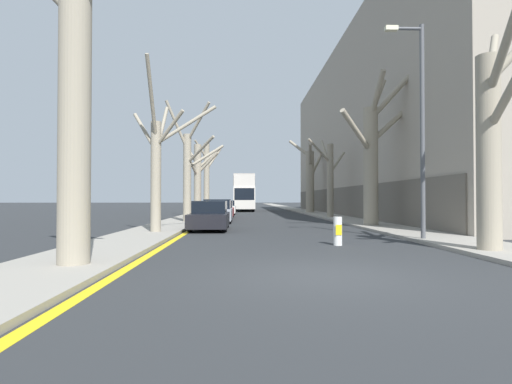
# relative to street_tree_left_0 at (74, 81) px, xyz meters

# --- Properties ---
(ground_plane) EXTENTS (300.00, 300.00, 0.00)m
(ground_plane) POSITION_rel_street_tree_left_0_xyz_m (5.29, -0.82, -4.06)
(ground_plane) COLOR #2B2D30
(sidewalk_left) EXTENTS (2.58, 120.00, 0.12)m
(sidewalk_left) POSITION_rel_street_tree_left_0_xyz_m (-0.35, 49.18, -4.00)
(sidewalk_left) COLOR gray
(sidewalk_left) RESTS_ON ground
(sidewalk_right) EXTENTS (2.58, 120.00, 0.12)m
(sidewalk_right) POSITION_rel_street_tree_left_0_xyz_m (10.93, 49.18, -4.00)
(sidewalk_right) COLOR gray
(sidewalk_right) RESTS_ON ground
(building_facade_right) EXTENTS (10.08, 43.89, 15.53)m
(building_facade_right) POSITION_rel_street_tree_left_0_xyz_m (17.21, 27.75, 3.70)
(building_facade_right) COLOR #9E9384
(building_facade_right) RESTS_ON ground
(kerb_line_stripe) EXTENTS (0.24, 120.00, 0.01)m
(kerb_line_stripe) POSITION_rel_street_tree_left_0_xyz_m (1.12, 49.18, -4.05)
(kerb_line_stripe) COLOR yellow
(kerb_line_stripe) RESTS_ON ground
(street_tree_left_0) EXTENTS (3.05, 3.28, 9.58)m
(street_tree_left_0) POSITION_rel_street_tree_left_0_xyz_m (0.00, 0.00, 0.00)
(street_tree_left_0) COLOR gray
(street_tree_left_0) RESTS_ON ground
(street_tree_left_1) EXTENTS (3.75, 3.75, 7.13)m
(street_tree_left_1) POSITION_rel_street_tree_left_0_xyz_m (0.00, 8.53, -1.00)
(street_tree_left_1) COLOR gray
(street_tree_left_1) RESTS_ON ground
(street_tree_left_2) EXTENTS (3.51, 3.19, 7.52)m
(street_tree_left_2) POSITION_rel_street_tree_left_0_xyz_m (0.28, 16.31, -0.76)
(street_tree_left_2) COLOR gray
(street_tree_left_2) RESTS_ON ground
(street_tree_left_3) EXTENTS (3.44, 4.49, 6.49)m
(street_tree_left_3) POSITION_rel_street_tree_left_0_xyz_m (-0.04, 24.29, -0.72)
(street_tree_left_3) COLOR gray
(street_tree_left_3) RESTS_ON ground
(street_tree_left_4) EXTENTS (2.67, 2.88, 7.49)m
(street_tree_left_4) POSITION_rel_street_tree_left_0_xyz_m (-0.05, 32.49, -0.19)
(street_tree_left_4) COLOR gray
(street_tree_left_4) RESTS_ON ground
(street_tree_right_0) EXTENTS (1.80, 3.31, 6.63)m
(street_tree_right_0) POSITION_rel_street_tree_left_0_xyz_m (10.48, 2.04, -0.90)
(street_tree_right_0) COLOR gray
(street_tree_right_0) RESTS_ON ground
(street_tree_right_1) EXTENTS (4.48, 2.75, 8.48)m
(street_tree_right_1) POSITION_rel_street_tree_left_0_xyz_m (10.61, 12.42, -0.17)
(street_tree_right_1) COLOR gray
(street_tree_right_1) RESTS_ON ground
(street_tree_right_2) EXTENTS (3.10, 3.34, 6.38)m
(street_tree_right_2) POSITION_rel_street_tree_left_0_xyz_m (10.45, 22.19, -0.87)
(street_tree_right_2) COLOR gray
(street_tree_right_2) RESTS_ON ground
(street_tree_right_3) EXTENTS (3.77, 4.34, 7.86)m
(street_tree_right_3) POSITION_rel_street_tree_left_0_xyz_m (10.64, 32.47, -0.42)
(street_tree_right_3) COLOR gray
(street_tree_right_3) RESTS_ON ground
(double_decker_bus) EXTENTS (2.51, 11.41, 4.41)m
(double_decker_bus) POSITION_rel_street_tree_left_0_xyz_m (3.85, 41.82, -1.57)
(double_decker_bus) COLOR silver
(double_decker_bus) RESTS_ON ground
(parked_car_0) EXTENTS (1.80, 4.57, 1.42)m
(parked_car_0) POSITION_rel_street_tree_left_0_xyz_m (2.03, 11.05, -3.39)
(parked_car_0) COLOR black
(parked_car_0) RESTS_ON ground
(parked_car_1) EXTENTS (1.86, 4.00, 1.48)m
(parked_car_1) POSITION_rel_street_tree_left_0_xyz_m (2.03, 16.89, -3.36)
(parked_car_1) COLOR #9EA3AD
(parked_car_1) RESTS_ON ground
(parked_car_2) EXTENTS (1.79, 4.29, 1.37)m
(parked_car_2) POSITION_rel_street_tree_left_0_xyz_m (2.03, 23.13, -3.41)
(parked_car_2) COLOR maroon
(parked_car_2) RESTS_ON ground
(parked_car_3) EXTENTS (1.89, 4.44, 1.36)m
(parked_car_3) POSITION_rel_street_tree_left_0_xyz_m (2.03, 29.93, -3.40)
(parked_car_3) COLOR silver
(parked_car_3) RESTS_ON ground
(lamp_post) EXTENTS (1.40, 0.20, 7.74)m
(lamp_post) POSITION_rel_street_tree_left_0_xyz_m (9.92, 5.21, 0.27)
(lamp_post) COLOR #4C4F54
(lamp_post) RESTS_ON ground
(traffic_bollard) EXTENTS (0.28, 0.29, 0.93)m
(traffic_bollard) POSITION_rel_street_tree_left_0_xyz_m (6.75, 4.26, -3.59)
(traffic_bollard) COLOR white
(traffic_bollard) RESTS_ON ground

